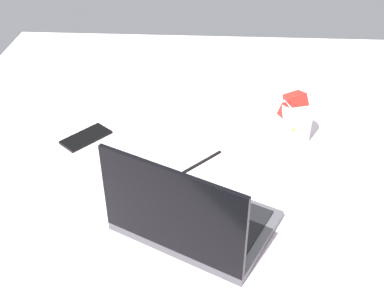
% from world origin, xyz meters
% --- Properties ---
extents(bed_mattress, '(1.80, 1.40, 0.18)m').
position_xyz_m(bed_mattress, '(0.00, 0.00, 0.09)').
color(bed_mattress, silver).
rests_on(bed_mattress, ground).
extents(laptop, '(0.40, 0.35, 0.23)m').
position_xyz_m(laptop, '(0.11, 0.45, 0.22)').
color(laptop, '#4C4C51').
rests_on(laptop, bed_mattress).
extents(snack_cup, '(0.10, 0.10, 0.14)m').
position_xyz_m(snack_cup, '(-0.16, 0.05, 0.24)').
color(snack_cup, silver).
rests_on(snack_cup, bed_mattress).
extents(cell_phone, '(0.14, 0.15, 0.01)m').
position_xyz_m(cell_phone, '(0.43, 0.09, 0.18)').
color(cell_phone, black).
rests_on(cell_phone, bed_mattress).
extents(charger_cable, '(0.12, 0.13, 0.01)m').
position_xyz_m(charger_cable, '(0.10, 0.20, 0.18)').
color(charger_cable, black).
rests_on(charger_cable, bed_mattress).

